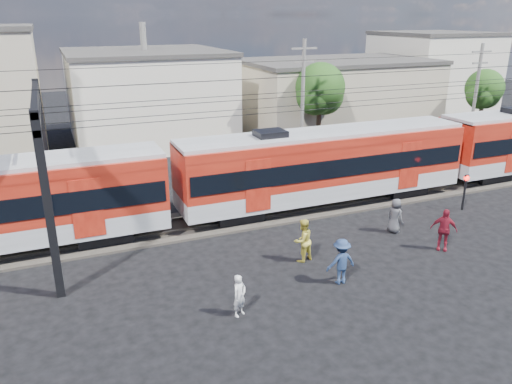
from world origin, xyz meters
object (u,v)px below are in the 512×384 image
(commuter_train, at_px, (328,163))
(pedestrian_a, at_px, (239,295))
(crossing_signal, at_px, (465,186))
(pedestrian_c, at_px, (341,261))

(commuter_train, xyz_separation_m, pedestrian_a, (-8.22, -8.25, -1.63))
(commuter_train, distance_m, crossing_signal, 7.37)
(commuter_train, xyz_separation_m, pedestrian_c, (-3.80, -7.67, -1.47))
(pedestrian_a, bearing_deg, pedestrian_c, -20.07)
(pedestrian_a, xyz_separation_m, crossing_signal, (14.63, 4.76, 0.60))
(commuter_train, bearing_deg, pedestrian_a, -134.92)
(pedestrian_a, height_order, pedestrian_c, pedestrian_c)
(pedestrian_a, distance_m, crossing_signal, 15.40)
(commuter_train, bearing_deg, pedestrian_c, -116.34)
(commuter_train, xyz_separation_m, crossing_signal, (6.41, -3.48, -1.03))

